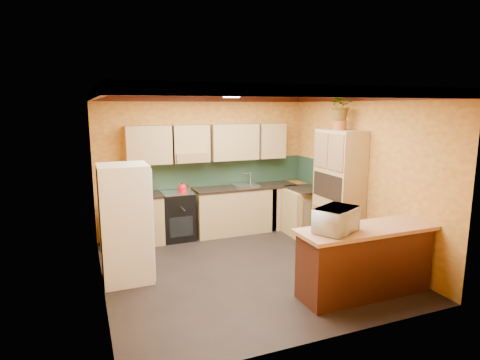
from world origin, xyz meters
The scene contains 15 objects.
room_shell centered at (0.02, 0.28, 2.09)m, with size 4.24×4.24×2.72m.
base_cabinets_back centered at (-0.02, 1.80, 0.44)m, with size 3.65×0.60×0.88m, color tan.
countertop_back centered at (-0.02, 1.80, 0.90)m, with size 3.65×0.62×0.04m, color black.
stove centered at (-0.65, 1.80, 0.46)m, with size 0.58×0.58×0.91m, color black.
kettle centered at (-0.55, 1.75, 1.00)m, with size 0.17×0.17×0.18m, color red, non-canonical shape.
sink centered at (0.75, 1.80, 0.94)m, with size 0.48×0.40×0.03m, color silver.
base_cabinets_right centered at (1.80, 1.18, 0.44)m, with size 0.60×0.80×0.88m, color tan.
countertop_right centered at (1.80, 1.18, 0.90)m, with size 0.62×0.80×0.04m, color black.
fridge centered at (-1.75, 0.28, 0.85)m, with size 0.68×0.66×1.70m, color white.
pantry centered at (1.85, 0.24, 1.05)m, with size 0.48×0.90×2.10m, color tan.
fern_pot centered at (1.85, 0.29, 2.18)m, with size 0.22×0.22×0.16m, color brown.
fern centered at (1.85, 0.29, 2.51)m, with size 0.45×0.39×0.50m, color tan.
breakfast_bar centered at (1.14, -1.38, 0.44)m, with size 1.80×0.55×0.88m, color #4A1E11.
bar_top centered at (1.14, -1.38, 0.91)m, with size 1.90×0.65×0.05m, color tan.
microwave centered at (0.66, -1.38, 1.09)m, with size 0.57×0.39×0.32m, color white.
Camera 1 is at (-2.28, -5.44, 2.50)m, focal length 30.00 mm.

